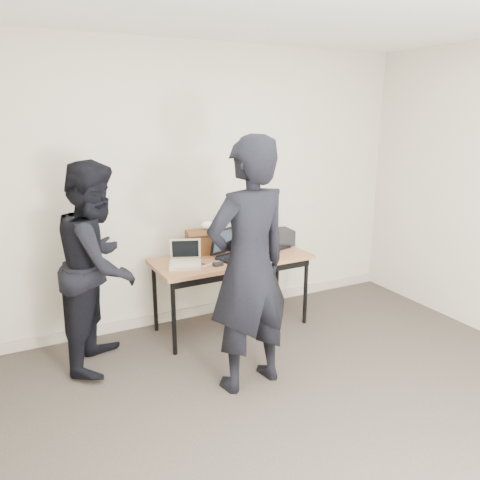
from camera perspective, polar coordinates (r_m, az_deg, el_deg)
room at (r=2.74m, az=13.27°, el=-0.05°), size 4.60×4.60×2.80m
desk at (r=4.48m, az=-0.99°, el=-2.88°), size 1.51×0.68×0.72m
laptop_beige at (r=4.24m, az=-6.67°, el=-2.54°), size 0.36×0.36×0.23m
laptop_center at (r=4.44m, az=-0.63°, el=-1.37°), size 0.46×0.45×0.29m
laptop_right at (r=4.80m, az=3.23°, el=-0.20°), size 0.43×0.42×0.26m
leather_satchel at (r=4.55m, az=-4.29°, el=-0.16°), size 0.38×0.23×0.25m
tissue at (r=4.53m, az=-3.99°, el=1.81°), size 0.13×0.10×0.08m
equipment_box at (r=4.89m, az=4.70°, el=0.33°), size 0.29×0.25×0.16m
power_brick at (r=4.22m, az=-2.71°, el=-2.95°), size 0.09×0.06×0.03m
cables at (r=4.47m, az=-0.45°, el=-2.05°), size 1.15×0.41×0.01m
person_typist at (r=3.44m, az=1.09°, el=-3.31°), size 0.76×0.56×1.92m
person_observer at (r=3.98m, az=-16.87°, el=-2.97°), size 0.95×1.03×1.71m
baseboard at (r=5.00m, az=-4.30°, el=-8.42°), size 4.50×0.03×0.10m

